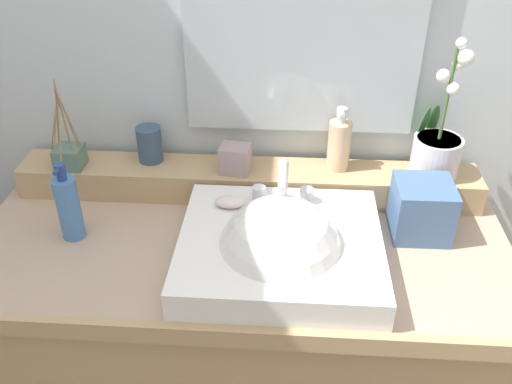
{
  "coord_description": "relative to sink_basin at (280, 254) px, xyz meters",
  "views": [
    {
      "loc": [
        0.1,
        -1.0,
        1.62
      ],
      "look_at": [
        0.04,
        -0.02,
        0.98
      ],
      "focal_mm": 38.74,
      "sensor_mm": 36.0,
      "label": 1
    }
  ],
  "objects": [
    {
      "name": "reed_diffuser",
      "position": [
        -0.54,
        0.26,
        0.08
      ],
      "size": [
        0.08,
        0.1,
        0.23
      ],
      "color": "slate",
      "rests_on": "back_ledge"
    },
    {
      "name": "wall_back",
      "position": [
        -0.09,
        0.46,
        0.39
      ],
      "size": [
        2.78,
        0.2,
        2.5
      ],
      "primitive_type": "cube",
      "color": "silver",
      "rests_on": "ground"
    },
    {
      "name": "soap_dispenser",
      "position": [
        0.13,
        0.3,
        0.11
      ],
      "size": [
        0.06,
        0.06,
        0.16
      ],
      "color": "#D5B28A",
      "rests_on": "back_ledge"
    },
    {
      "name": "potted_plant",
      "position": [
        0.37,
        0.28,
        0.12
      ],
      "size": [
        0.12,
        0.13,
        0.34
      ],
      "color": "silver",
      "rests_on": "back_ledge"
    },
    {
      "name": "mirror",
      "position": [
        0.03,
        0.35,
        0.45
      ],
      "size": [
        0.56,
        0.02,
        0.64
      ],
      "primitive_type": "cube",
      "color": "silver"
    },
    {
      "name": "lotion_bottle",
      "position": [
        -0.48,
        0.07,
        0.05
      ],
      "size": [
        0.05,
        0.06,
        0.19
      ],
      "color": "#4879B5",
      "rests_on": "vanity_cabinet"
    },
    {
      "name": "sink_basin",
      "position": [
        0.0,
        0.0,
        0.0
      ],
      "size": [
        0.43,
        0.39,
        0.29
      ],
      "color": "white",
      "rests_on": "vanity_cabinet"
    },
    {
      "name": "soap_bar",
      "position": [
        -0.12,
        0.12,
        0.05
      ],
      "size": [
        0.07,
        0.04,
        0.02
      ],
      "primitive_type": "ellipsoid",
      "color": "silver",
      "rests_on": "sink_basin"
    },
    {
      "name": "back_ledge",
      "position": [
        -0.09,
        0.28,
        0.01
      ],
      "size": [
        1.17,
        0.13,
        0.08
      ],
      "primitive_type": "cube",
      "color": "tan",
      "rests_on": "vanity_cabinet"
    },
    {
      "name": "tumbler_cup",
      "position": [
        -0.34,
        0.3,
        0.09
      ],
      "size": [
        0.06,
        0.06,
        0.09
      ],
      "primitive_type": "cylinder",
      "color": "#354A65",
      "rests_on": "back_ledge"
    },
    {
      "name": "vanity_cabinet",
      "position": [
        -0.09,
        0.08,
        -0.45
      ],
      "size": [
        1.24,
        0.56,
        0.83
      ],
      "color": "tan",
      "rests_on": "ground"
    },
    {
      "name": "tissue_box",
      "position": [
        0.32,
        0.14,
        0.03
      ],
      "size": [
        0.13,
        0.13,
        0.13
      ],
      "primitive_type": "cube",
      "rotation": [
        0.0,
        0.0,
        0.01
      ],
      "color": "#496792",
      "rests_on": "vanity_cabinet"
    },
    {
      "name": "trinket_box",
      "position": [
        -0.12,
        0.26,
        0.08
      ],
      "size": [
        0.08,
        0.07,
        0.07
      ],
      "primitive_type": "cube",
      "rotation": [
        0.0,
        0.0,
        -0.14
      ],
      "color": "gray",
      "rests_on": "back_ledge"
    }
  ]
}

